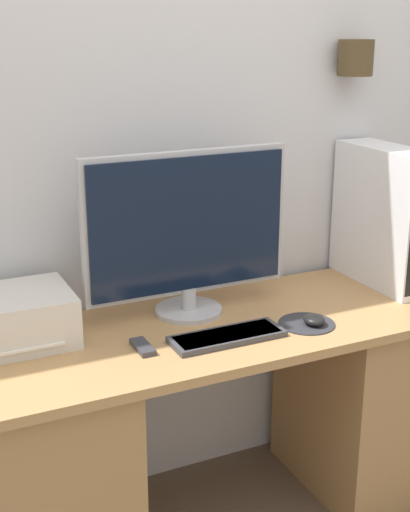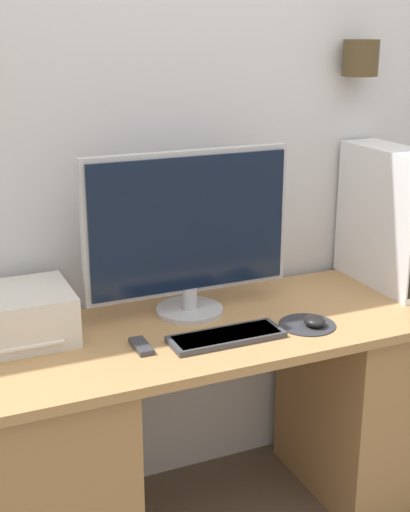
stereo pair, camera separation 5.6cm
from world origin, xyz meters
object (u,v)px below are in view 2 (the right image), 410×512
Objects in this scene: printer at (10,317)px; keyboard at (226,336)px; mouse at (314,321)px; remote_control at (141,346)px; monitor at (189,229)px; computer_tower at (390,218)px.

keyboard is at bearing -23.11° from printer.
mouse is at bearing -17.48° from printer.
remote_control is (0.34, -0.21, -0.07)m from printer.
monitor is 0.61m from printer.
keyboard is 0.29m from mouse.
printer is 0.40m from remote_control.
computer_tower reaches higher than mouse.
remote_control is at bearing -31.82° from printer.
computer_tower is at bearing -2.57° from monitor.
computer_tower is 4.36× the size of remote_control.
keyboard is 0.71× the size of computer_tower.
monitor is 0.36m from keyboard.
monitor is 6.05× the size of remote_control.
computer_tower reaches higher than printer.
computer_tower is 1.34m from printer.
mouse is 0.55m from remote_control.
printer is at bearing 156.89° from keyboard.
computer_tower is at bearing 27.84° from mouse.
keyboard is 0.96× the size of printer.
computer_tower is 1.03m from remote_control.
mouse is at bearing -5.04° from keyboard.
keyboard is at bearing -85.38° from monitor.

